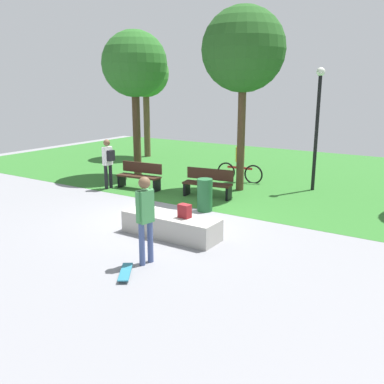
% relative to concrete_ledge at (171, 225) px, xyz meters
% --- Properties ---
extents(ground_plane, '(28.00, 28.00, 0.00)m').
position_rel_concrete_ledge_xyz_m(ground_plane, '(-0.94, 1.11, -0.26)').
color(ground_plane, gray).
extents(grass_lawn, '(26.60, 12.81, 0.01)m').
position_rel_concrete_ledge_xyz_m(grass_lawn, '(-0.94, 8.70, -0.26)').
color(grass_lawn, '#2D6B28').
rests_on(grass_lawn, ground_plane).
extents(concrete_ledge, '(2.45, 0.78, 0.52)m').
position_rel_concrete_ledge_xyz_m(concrete_ledge, '(0.00, 0.00, 0.00)').
color(concrete_ledge, '#A8A59E').
rests_on(concrete_ledge, ground_plane).
extents(backpack_on_ledge, '(0.30, 0.23, 0.32)m').
position_rel_concrete_ledge_xyz_m(backpack_on_ledge, '(0.39, 0.02, 0.42)').
color(backpack_on_ledge, maroon).
rests_on(backpack_on_ledge, concrete_ledge).
extents(skater_performing_trick, '(0.26, 0.42, 1.81)m').
position_rel_concrete_ledge_xyz_m(skater_performing_trick, '(0.53, -1.59, 0.81)').
color(skater_performing_trick, '#3F5184').
rests_on(skater_performing_trick, ground_plane).
extents(skateboard_by_ledge, '(0.62, 0.77, 0.08)m').
position_rel_concrete_ledge_xyz_m(skateboard_by_ledge, '(0.54, -2.25, -0.20)').
color(skateboard_by_ledge, teal).
rests_on(skateboard_by_ledge, ground_plane).
extents(park_bench_near_path, '(1.65, 0.70, 0.91)m').
position_rel_concrete_ledge_xyz_m(park_bench_near_path, '(-1.12, 3.65, 0.22)').
color(park_bench_near_path, '#331E14').
rests_on(park_bench_near_path, ground_plane).
extents(park_bench_far_left, '(1.64, 0.62, 0.91)m').
position_rel_concrete_ledge_xyz_m(park_bench_far_left, '(-3.71, 3.33, 0.22)').
color(park_bench_far_left, '#331E14').
rests_on(park_bench_far_left, ground_plane).
extents(tree_leaning_ash, '(2.30, 2.30, 5.25)m').
position_rel_concrete_ledge_xyz_m(tree_leaning_ash, '(-7.84, 8.92, 3.77)').
color(tree_leaning_ash, brown).
rests_on(tree_leaning_ash, grass_lawn).
extents(tree_young_birch, '(2.50, 2.50, 5.57)m').
position_rel_concrete_ledge_xyz_m(tree_young_birch, '(-5.25, 5.06, 4.01)').
color(tree_young_birch, '#42301E').
rests_on(tree_young_birch, grass_lawn).
extents(tree_tall_oak, '(2.72, 2.72, 6.00)m').
position_rel_concrete_ledge_xyz_m(tree_tall_oak, '(-0.68, 5.05, 4.35)').
color(tree_tall_oak, '#4C3823').
rests_on(tree_tall_oak, grass_lawn).
extents(lamp_post, '(0.28, 0.28, 4.10)m').
position_rel_concrete_ledge_xyz_m(lamp_post, '(1.44, 6.43, 2.24)').
color(lamp_post, black).
rests_on(lamp_post, ground_plane).
extents(trash_bin, '(0.44, 0.44, 0.95)m').
position_rel_concrete_ledge_xyz_m(trash_bin, '(-0.40, 2.24, 0.21)').
color(trash_bin, '#1E592D').
rests_on(trash_bin, ground_plane).
extents(pedestrian_with_backpack, '(0.36, 0.43, 1.73)m').
position_rel_concrete_ledge_xyz_m(pedestrian_with_backpack, '(-4.62, 2.74, 0.78)').
color(pedestrian_with_backpack, black).
rests_on(pedestrian_with_backpack, ground_plane).
extents(cyclist_on_bicycle, '(1.82, 0.22, 1.52)m').
position_rel_concrete_ledge_xyz_m(cyclist_on_bicycle, '(-1.28, 6.23, 0.37)').
color(cyclist_on_bicycle, black).
rests_on(cyclist_on_bicycle, ground_plane).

